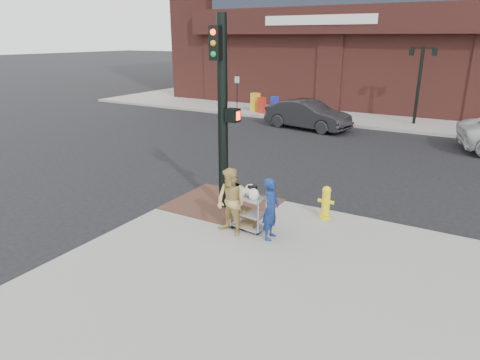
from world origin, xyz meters
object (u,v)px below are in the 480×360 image
Objects in this scene: lamp_post at (420,77)px; pedestrian_tan at (231,202)px; sedan_dark at (308,115)px; fire_hydrant at (326,202)px; traffic_signal_pole at (223,109)px; woman_blue at (271,209)px; utility_cart at (248,210)px.

lamp_post is 16.71m from pedestrian_tan.
fire_hydrant is at bearing -145.56° from sedan_dark.
fire_hydrant is (2.68, 0.63, -2.23)m from traffic_signal_pole.
traffic_signal_pole reaches higher than woman_blue.
lamp_post is at bearing 85.79° from utility_cart.
lamp_post is 2.50× the size of pedestrian_tan.
utility_cart is 2.11m from fire_hydrant.
pedestrian_tan is 13.43m from sedan_dark.
fire_hydrant is at bearing 13.26° from traffic_signal_pole.
lamp_post is 6.19m from sedan_dark.
pedestrian_tan is 2.58m from fire_hydrant.
lamp_post reaches higher than pedestrian_tan.
pedestrian_tan reaches higher than woman_blue.
sedan_dark is at bearing 105.59° from utility_cart.
sedan_dark is 5.16× the size of fire_hydrant.
traffic_signal_pole is 3.54m from fire_hydrant.
lamp_post reaches higher than woman_blue.
woman_blue is 1.30× the size of utility_cart.
woman_blue reaches higher than sedan_dark.
traffic_signal_pole reaches higher than utility_cart.
traffic_signal_pole reaches higher than lamp_post.
lamp_post is at bearing -9.10° from woman_blue.
lamp_post is 14.74m from fire_hydrant.
traffic_signal_pole is at bearing 141.00° from pedestrian_tan.
traffic_signal_pole is at bearing -158.69° from sedan_dark.
traffic_signal_pole is 4.42× the size of utility_cart.
utility_cart is at bearing -153.95° from sedan_dark.
fire_hydrant is at bearing 48.64° from utility_cart.
utility_cart is at bearing -36.41° from traffic_signal_pole.
lamp_post is 2.73× the size of woman_blue.
lamp_post is 0.80× the size of traffic_signal_pole.
woman_blue is 1.89m from fire_hydrant.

